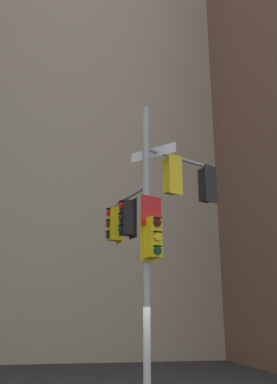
{
  "coord_description": "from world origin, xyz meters",
  "views": [
    {
      "loc": [
        -2.12,
        -10.34,
        2.32
      ],
      "look_at": [
        -0.16,
        0.23,
        5.48
      ],
      "focal_mm": 39.17,
      "sensor_mm": 36.0,
      "label": 1
    }
  ],
  "objects": [
    {
      "name": "building_mid_block",
      "position": [
        -1.19,
        20.58,
        24.62
      ],
      "size": [
        16.99,
        16.99,
        49.25
      ],
      "primitive_type": "cube",
      "color": "tan",
      "rests_on": "ground"
    },
    {
      "name": "signal_pole_assembly",
      "position": [
        0.31,
        0.65,
        4.89
      ],
      "size": [
        3.2,
        2.97,
        7.88
      ],
      "color": "#9EA0A3",
      "rests_on": "ground"
    }
  ]
}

